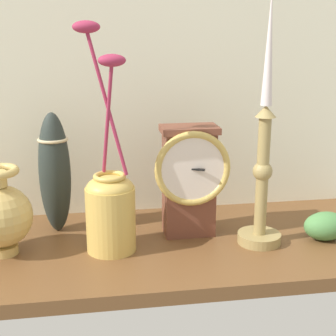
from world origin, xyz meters
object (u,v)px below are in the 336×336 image
at_px(mantel_clock, 190,178).
at_px(brass_vase_bulbous, 1,214).
at_px(brass_vase_jar, 110,204).
at_px(candlestick_tall_left, 263,166).
at_px(tall_ceramic_vase, 55,172).

height_order(mantel_clock, brass_vase_bulbous, mantel_clock).
xyz_separation_m(mantel_clock, brass_vase_jar, (-0.15, -0.05, -0.03)).
xyz_separation_m(mantel_clock, candlestick_tall_left, (0.12, -0.06, 0.03)).
bearing_deg(brass_vase_jar, brass_vase_bulbous, 175.96).
relative_size(candlestick_tall_left, tall_ceramic_vase, 1.94).
bearing_deg(mantel_clock, brass_vase_bulbous, -174.31).
relative_size(candlestick_tall_left, brass_vase_bulbous, 2.88).
relative_size(candlestick_tall_left, brass_vase_jar, 1.15).
distance_m(brass_vase_bulbous, tall_ceramic_vase, 0.13).
height_order(brass_vase_bulbous, tall_ceramic_vase, tall_ceramic_vase).
height_order(mantel_clock, brass_vase_jar, brass_vase_jar).
relative_size(brass_vase_bulbous, brass_vase_jar, 0.40).
relative_size(mantel_clock, brass_vase_jar, 0.53).
xyz_separation_m(candlestick_tall_left, brass_vase_bulbous, (-0.45, 0.02, -0.07)).
xyz_separation_m(brass_vase_jar, tall_ceramic_vase, (-0.10, 0.11, 0.03)).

